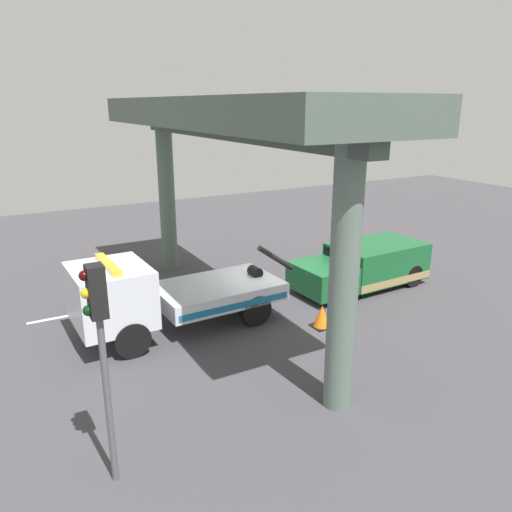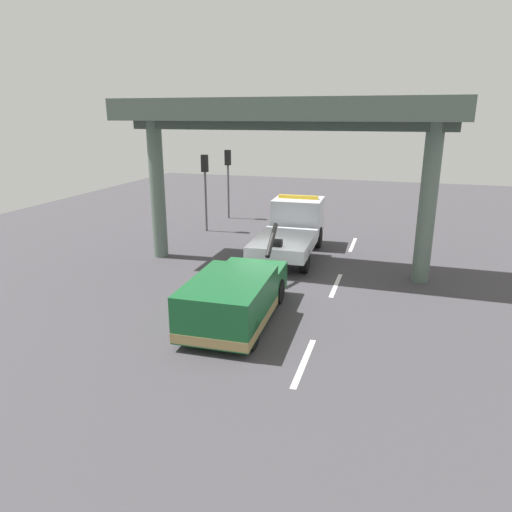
{
  "view_description": "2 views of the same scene",
  "coord_description": "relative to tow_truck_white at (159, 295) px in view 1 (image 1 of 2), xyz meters",
  "views": [
    {
      "loc": [
        7.85,
        13.22,
        6.61
      ],
      "look_at": [
        0.53,
        0.08,
        1.92
      ],
      "focal_mm": 34.47,
      "sensor_mm": 36.0,
      "label": 1
    },
    {
      "loc": [
        -16.71,
        -4.57,
        6.2
      ],
      "look_at": [
        -0.56,
        0.44,
        1.05
      ],
      "focal_mm": 32.75,
      "sensor_mm": 36.0,
      "label": 2
    }
  ],
  "objects": [
    {
      "name": "lane_stripe_east",
      "position": [
        2.22,
        -2.59,
        -1.2
      ],
      "size": [
        2.6,
        0.16,
        0.01
      ],
      "primitive_type": "cube",
      "color": "silver",
      "rests_on": "ground"
    },
    {
      "name": "ground_plane",
      "position": [
        -3.78,
        -0.03,
        -1.25
      ],
      "size": [
        60.0,
        40.0,
        0.1
      ],
      "primitive_type": "cube",
      "color": "#423F44"
    },
    {
      "name": "traffic_light_near",
      "position": [
        2.74,
        5.46,
        1.82
      ],
      "size": [
        0.39,
        0.32,
        4.14
      ],
      "color": "#515456",
      "rests_on": "ground"
    },
    {
      "name": "tow_truck_white",
      "position": [
        0.0,
        0.0,
        0.0
      ],
      "size": [
        7.29,
        2.59,
        2.46
      ],
      "color": "silver",
      "rests_on": "ground"
    },
    {
      "name": "towed_van_green",
      "position": [
        -7.96,
        -0.03,
        -0.42
      ],
      "size": [
        5.27,
        2.37,
        1.58
      ],
      "color": "#195B2D",
      "rests_on": "ground"
    },
    {
      "name": "traffic_cone_orange",
      "position": [
        -4.44,
        2.08,
        -0.86
      ],
      "size": [
        0.59,
        0.59,
        0.71
      ],
      "color": "orange",
      "rests_on": "ground"
    },
    {
      "name": "overpass_structure",
      "position": [
        -2.31,
        -0.03,
        4.78
      ],
      "size": [
        3.6,
        13.18,
        6.78
      ],
      "color": "#596B60",
      "rests_on": "ground"
    },
    {
      "name": "lane_stripe_mid",
      "position": [
        -3.78,
        -2.59,
        -1.2
      ],
      "size": [
        2.6,
        0.16,
        0.01
      ],
      "primitive_type": "cube",
      "color": "silver",
      "rests_on": "ground"
    },
    {
      "name": "lane_stripe_west",
      "position": [
        -9.78,
        -2.59,
        -1.2
      ],
      "size": [
        2.6,
        0.16,
        0.01
      ],
      "primitive_type": "cube",
      "color": "silver",
      "rests_on": "ground"
    }
  ]
}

